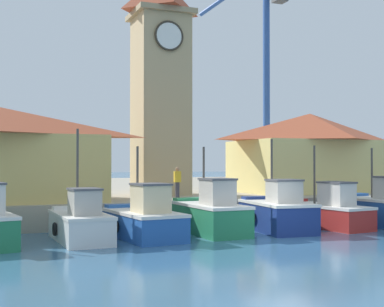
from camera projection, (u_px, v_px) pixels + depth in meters
name	position (u px, v px, depth m)	size (l,w,h in m)	color
ground_plane	(283.00, 241.00, 20.48)	(300.00, 300.00, 0.00)	#386689
quay_wharf	(119.00, 192.00, 44.67)	(120.00, 40.00, 1.17)	#A89E89
fishing_boat_left_outer	(80.00, 223.00, 20.50)	(1.99, 4.34, 4.36)	silver
fishing_boat_left_inner	(143.00, 220.00, 21.38)	(2.49, 4.83, 3.70)	#2356A8
fishing_boat_mid_left	(210.00, 214.00, 22.77)	(2.09, 4.64, 3.72)	#237A4C
fishing_boat_center	(277.00, 213.00, 23.55)	(2.41, 4.38, 4.09)	navy
fishing_boat_mid_right	(325.00, 212.00, 25.00)	(2.43, 5.11, 3.85)	#AD2823
fishing_boat_right_inner	(382.00, 208.00, 25.63)	(2.39, 4.71, 3.74)	#2356A8
clock_tower	(160.00, 78.00, 30.92)	(3.35, 3.35, 14.37)	tan
warehouse_right	(310.00, 152.00, 33.96)	(9.45, 6.40, 4.98)	#E5D17A
port_crane_near	(265.00, 99.00, 44.00)	(4.37, 8.44, 18.05)	navy
dock_worker_near_tower	(177.00, 182.00, 27.44)	(0.34, 0.22, 1.62)	#33333D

